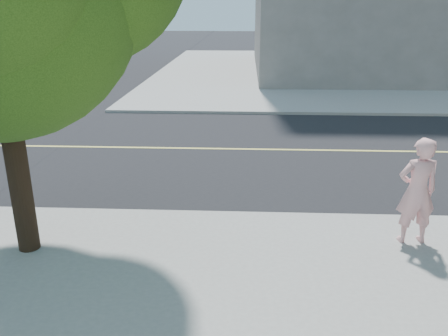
{
  "coord_description": "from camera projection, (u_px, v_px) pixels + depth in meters",
  "views": [
    {
      "loc": [
        4.4,
        -8.19,
        3.9
      ],
      "look_at": [
        4.05,
        -0.82,
        1.3
      ],
      "focal_mm": 37.08,
      "sensor_mm": 36.0,
      "label": 1
    }
  ],
  "objects": [
    {
      "name": "ground",
      "position": [
        24.0,
        213.0,
        9.22
      ],
      "size": [
        140.0,
        140.0,
        0.0
      ],
      "primitive_type": "plane",
      "color": "black",
      "rests_on": "ground"
    },
    {
      "name": "road_ew",
      "position": [
        94.0,
        147.0,
        13.45
      ],
      "size": [
        140.0,
        9.0,
        0.01
      ],
      "primitive_type": "cube",
      "color": "black",
      "rests_on": "ground"
    },
    {
      "name": "sidewalk_ne",
      "position": [
        392.0,
        71.0,
        28.83
      ],
      "size": [
        29.0,
        25.0,
        0.12
      ],
      "primitive_type": "cube",
      "color": "gray",
      "rests_on": "ground"
    },
    {
      "name": "man_on_phone",
      "position": [
        417.0,
        191.0,
        7.56
      ],
      "size": [
        0.71,
        0.5,
        1.82
      ],
      "primitive_type": "imported",
      "rotation": [
        0.0,
        0.0,
        3.25
      ],
      "color": "#F7ADAE",
      "rests_on": "sidewalk_se"
    }
  ]
}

